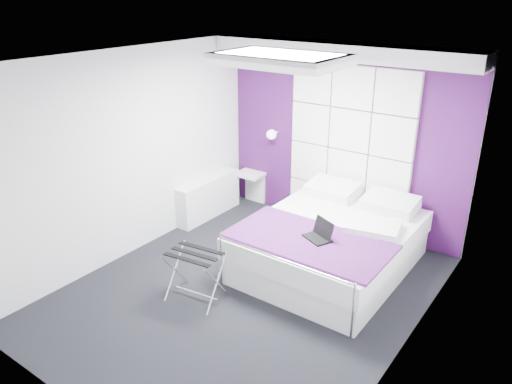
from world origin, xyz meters
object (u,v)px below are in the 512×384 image
radiator (209,197)px  nightstand (250,174)px  wall_lamp (273,134)px  luggage_rack (195,276)px  laptop (319,233)px  bed (331,243)px

radiator → nightstand: 0.79m
wall_lamp → luggage_rack: bearing=-75.1°
radiator → laptop: laptop is taller
wall_lamp → luggage_rack: 2.75m
nightstand → laptop: laptop is taller
bed → laptop: size_ratio=7.12×
nightstand → luggage_rack: size_ratio=0.72×
luggage_rack → laptop: 1.46m
radiator → laptop: 2.41m
radiator → bed: bearing=-6.6°
radiator → laptop: size_ratio=3.88×
wall_lamp → bed: wall_lamp is taller
bed → nightstand: bed is taller
luggage_rack → laptop: laptop is taller
bed → laptop: laptop is taller
bed → luggage_rack: 1.73m
wall_lamp → laptop: 2.26m
radiator → bed: (2.20, -0.25, 0.03)m
wall_lamp → luggage_rack: wall_lamp is taller
radiator → nightstand: bearing=71.6°
nightstand → luggage_rack: luggage_rack is taller
bed → luggage_rack: (-0.89, -1.48, -0.04)m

